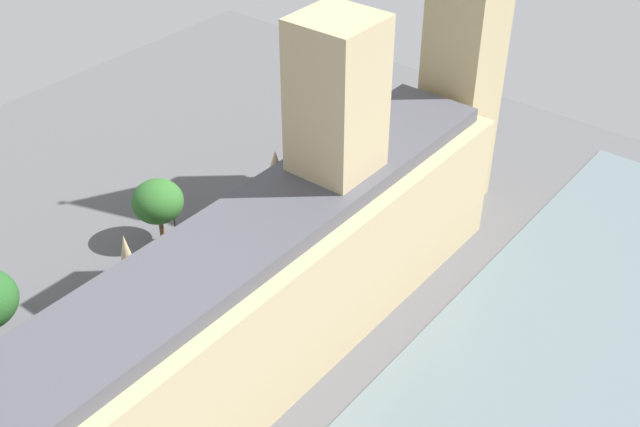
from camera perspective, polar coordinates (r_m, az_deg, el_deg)
ground_plane at (r=85.68m, az=-5.07°, el=-9.42°), size 137.07×137.07×0.00m
parliament_building at (r=79.07m, az=-3.70°, el=-4.75°), size 13.88×67.07×33.19m
double_decker_bus_near_tower at (r=100.39m, az=-2.25°, el=0.36°), size 3.28×10.65×4.75m
car_silver_trailing at (r=95.63m, az=-7.64°, el=-3.32°), size 2.04×4.58×1.74m
car_blue_midblock at (r=90.74m, az=-13.08°, el=-6.56°), size 2.02×4.85×1.74m
car_yellow_cab_opposite_hall at (r=87.15m, az=-16.78°, el=-9.42°), size 2.09×4.88×1.74m
car_dark_green_by_river_gate at (r=83.44m, az=-21.63°, el=-13.24°), size 2.10×4.32×1.74m
pedestrian_kerbside at (r=94.08m, az=-4.14°, el=-3.92°), size 0.63×0.69×1.66m
pedestrian_far_end at (r=86.58m, az=-10.88°, el=-8.83°), size 0.62×0.66×1.56m
plane_tree_under_trees at (r=97.91m, az=-11.55°, el=0.85°), size 6.28×6.28×8.53m
street_lamp_corner at (r=98.41m, az=-10.44°, el=-0.10°), size 0.56×0.56×5.68m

